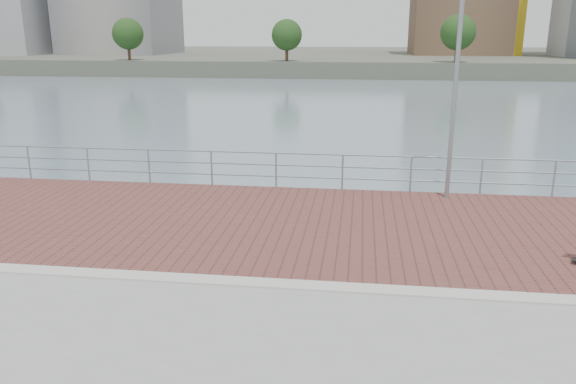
# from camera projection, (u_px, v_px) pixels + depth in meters

# --- Properties ---
(water) EXTENTS (400.00, 400.00, 0.00)m
(water) POSITION_uv_depth(u_px,v_px,m) (275.00, 376.00, 11.28)
(water) COLOR slate
(water) RESTS_ON ground
(brick_lane) EXTENTS (40.00, 6.80, 0.02)m
(brick_lane) POSITION_uv_depth(u_px,v_px,m) (296.00, 224.00, 14.17)
(brick_lane) COLOR brown
(brick_lane) RESTS_ON seawall
(curb) EXTENTS (40.00, 0.40, 0.06)m
(curb) POSITION_uv_depth(u_px,v_px,m) (274.00, 284.00, 10.73)
(curb) COLOR #B7B5AD
(curb) RESTS_ON seawall
(far_shore) EXTENTS (320.00, 95.00, 2.50)m
(far_shore) POSITION_uv_depth(u_px,v_px,m) (356.00, 57.00, 127.78)
(far_shore) COLOR #4C5142
(far_shore) RESTS_ON ground
(guardrail) EXTENTS (39.06, 0.06, 1.13)m
(guardrail) POSITION_uv_depth(u_px,v_px,m) (309.00, 167.00, 17.22)
(guardrail) COLOR #8C9EA8
(guardrail) RESTS_ON brick_lane
(street_lamp) EXTENTS (0.48, 1.39, 6.55)m
(street_lamp) POSITION_uv_depth(u_px,v_px,m) (463.00, 33.00, 14.70)
(street_lamp) COLOR gray
(street_lamp) RESTS_ON brick_lane
(shoreline_trees) EXTENTS (109.49, 5.07, 6.77)m
(shoreline_trees) POSITION_uv_depth(u_px,v_px,m) (309.00, 34.00, 83.79)
(shoreline_trees) COLOR #473323
(shoreline_trees) RESTS_ON far_shore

